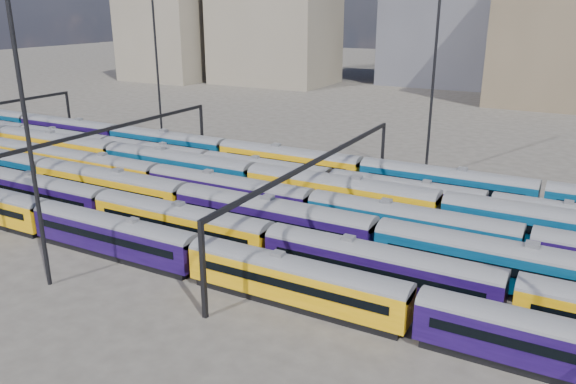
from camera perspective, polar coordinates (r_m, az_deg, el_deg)
The scene contains 13 objects.
ground at distance 64.62m, azimuth -4.99°, elevation -2.26°, with size 500.00×500.00×0.00m, color #3E3A35.
rake_0 at distance 55.55m, azimuth -17.27°, elevation -3.86°, with size 134.62×2.81×4.73m.
rake_1 at distance 63.06m, azimuth -18.16°, elevation -1.12°, with size 122.60×2.99×5.03m.
rake_2 at distance 69.20m, azimuth -17.67°, elevation 0.82°, with size 153.75×3.21×5.42m.
rake_3 at distance 64.45m, azimuth -6.09°, elevation 0.23°, with size 148.07×3.09×5.21m.
rake_4 at distance 74.76m, azimuth -11.09°, elevation 2.73°, with size 159.62×3.33×5.63m.
rake_5 at distance 73.13m, azimuth -2.36°, elevation 2.25°, with size 130.17×2.72×4.57m.
rake_6 at distance 76.84m, azimuth 0.06°, elevation 3.34°, with size 148.81×3.11×5.24m.
gantry_1 at distance 75.21m, azimuth -18.05°, elevation 5.27°, with size 0.35×40.35×8.03m.
gantry_2 at distance 57.79m, azimuth 3.15°, elevation 2.36°, with size 0.35×40.35×8.03m.
mast_1 at distance 96.68m, azimuth -13.19°, elevation 12.76°, with size 1.40×0.50×25.60m.
mast_2 at distance 48.66m, azimuth -25.07°, elevation 6.29°, with size 1.40×0.50×25.60m.
mast_3 at distance 77.06m, azimuth 14.57°, elevation 11.31°, with size 1.40×0.50×25.60m.
Camera 1 is at (33.62, -50.26, 22.78)m, focal length 35.00 mm.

